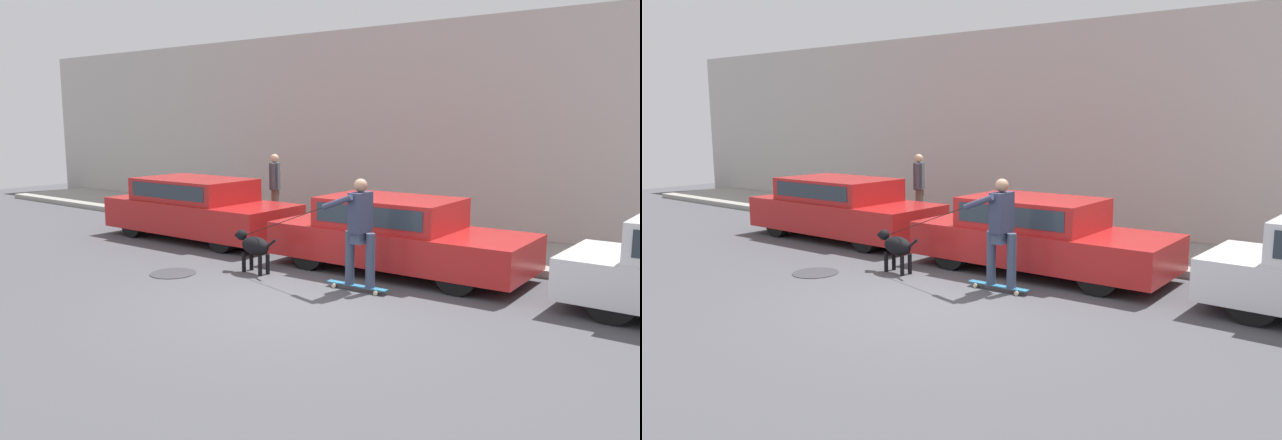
{
  "view_description": "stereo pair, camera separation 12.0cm",
  "coord_description": "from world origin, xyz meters",
  "views": [
    {
      "loc": [
        5.51,
        -6.81,
        2.61
      ],
      "look_at": [
        -0.65,
        1.27,
        0.95
      ],
      "focal_mm": 35.0,
      "sensor_mm": 36.0,
      "label": 1
    },
    {
      "loc": [
        5.61,
        -6.74,
        2.61
      ],
      "look_at": [
        -0.65,
        1.27,
        0.95
      ],
      "focal_mm": 35.0,
      "sensor_mm": 36.0,
      "label": 2
    }
  ],
  "objects": [
    {
      "name": "ground_plane",
      "position": [
        0.0,
        0.0,
        0.0
      ],
      "size": [
        36.0,
        36.0,
        0.0
      ],
      "primitive_type": "plane",
      "color": "#47474C"
    },
    {
      "name": "parked_car_1",
      "position": [
        0.22,
        2.28,
        0.63
      ],
      "size": [
        4.49,
        1.82,
        1.28
      ],
      "rotation": [
        0.0,
        0.0,
        0.03
      ],
      "color": "black",
      "rests_on": "ground_plane"
    },
    {
      "name": "skateboarder",
      "position": [
        0.38,
        0.9,
        0.98
      ],
      "size": [
        2.87,
        0.59,
        1.73
      ],
      "rotation": [
        0.0,
        0.0,
        3.18
      ],
      "color": "beige",
      "rests_on": "ground_plane"
    },
    {
      "name": "pedestrian_with_bag",
      "position": [
        -4.07,
        4.02,
        1.06
      ],
      "size": [
        0.47,
        0.62,
        1.67
      ],
      "rotation": [
        0.0,
        0.0,
        0.59
      ],
      "color": "brown",
      "rests_on": "sidewalk_curb"
    },
    {
      "name": "back_wall",
      "position": [
        0.0,
        6.02,
        2.36
      ],
      "size": [
        32.0,
        0.3,
        4.73
      ],
      "color": "#B2ADA8",
      "rests_on": "ground_plane"
    },
    {
      "name": "manhole_cover",
      "position": [
        -2.73,
        -0.13,
        0.01
      ],
      "size": [
        0.77,
        0.77,
        0.01
      ],
      "color": "#38383D",
      "rests_on": "ground_plane"
    },
    {
      "name": "sidewalk_curb",
      "position": [
        0.0,
        4.61,
        0.07
      ],
      "size": [
        30.0,
        2.49,
        0.13
      ],
      "color": "gray",
      "rests_on": "ground_plane"
    },
    {
      "name": "dog",
      "position": [
        -1.68,
        0.77,
        0.46
      ],
      "size": [
        1.02,
        0.37,
        0.71
      ],
      "rotation": [
        0.0,
        0.0,
        3.03
      ],
      "color": "black",
      "rests_on": "ground_plane"
    },
    {
      "name": "parked_car_0",
      "position": [
        -4.74,
        2.29,
        0.66
      ],
      "size": [
        4.48,
        1.83,
        1.32
      ],
      "rotation": [
        0.0,
        0.0,
        0.02
      ],
      "color": "black",
      "rests_on": "ground_plane"
    }
  ]
}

